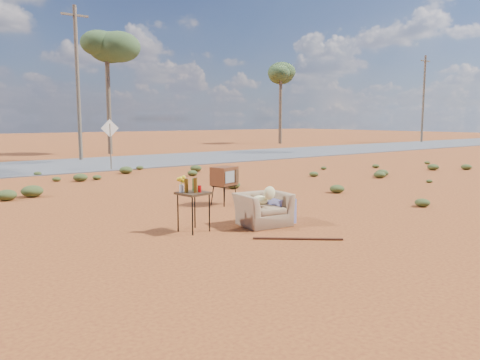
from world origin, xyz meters
TOP-DOWN VIEW (x-y plane):
  - ground at (0.00, 0.00)m, footprint 140.00×140.00m
  - highway at (0.00, 15.00)m, footprint 140.00×7.00m
  - armchair at (0.09, -0.15)m, footprint 1.29×0.80m
  - tv_unit at (0.70, 2.26)m, footprint 0.72×0.63m
  - side_table at (-1.51, 0.23)m, footprint 0.63×0.63m
  - rusty_bar at (-0.28, -1.49)m, footprint 1.30×1.09m
  - road_sign at (1.50, 12.00)m, footprint 0.78×0.06m
  - eucalyptus_center at (5.00, 21.00)m, footprint 3.20×3.20m
  - eucalyptus_right at (22.00, 24.00)m, footprint 3.20×3.20m
  - utility_pole_center at (2.00, 17.50)m, footprint 1.40×0.20m
  - utility_pole_east at (34.00, 17.50)m, footprint 1.40×0.20m
  - scrub_patch at (-0.82, 4.41)m, footprint 17.49×8.07m

SIDE VIEW (x-z plane):
  - ground at x=0.00m, z-range 0.00..0.00m
  - highway at x=0.00m, z-range 0.00..0.04m
  - rusty_bar at x=-0.28m, z-range 0.00..0.04m
  - scrub_patch at x=-0.82m, z-range -0.03..0.30m
  - armchair at x=0.09m, z-range -0.03..0.87m
  - tv_unit at x=0.70m, z-range 0.24..1.22m
  - side_table at x=-1.51m, z-range 0.26..1.36m
  - road_sign at x=1.50m, z-range 0.41..2.60m
  - utility_pole_center at x=2.00m, z-range 0.15..8.15m
  - utility_pole_east at x=34.00m, z-range 0.15..8.15m
  - eucalyptus_right at x=22.00m, z-range 2.39..9.49m
  - eucalyptus_center at x=5.00m, z-range 2.63..10.23m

